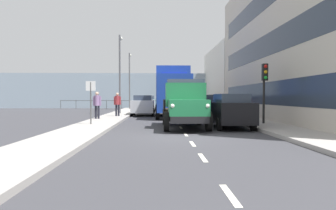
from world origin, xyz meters
name	(u,v)px	position (x,y,z in m)	size (l,w,h in m)	color
ground_plane	(174,119)	(0.00, -9.41, 0.00)	(80.00, 80.00, 0.00)	#38383D
sidewalk_left	(236,118)	(-4.51, -9.41, 0.07)	(2.19, 37.53, 0.15)	#9E9993
sidewalk_right	(112,118)	(4.51, -9.41, 0.07)	(2.19, 37.53, 0.15)	#9E9993
road_centreline_markings	(175,119)	(0.00, -9.21, 0.00)	(0.12, 34.52, 0.01)	silver
building_terrace	(324,40)	(-9.90, -7.59, 5.38)	(8.63, 21.29, 10.75)	beige
building_far_block	(247,79)	(-9.91, -25.10, 3.82)	(8.62, 13.36, 7.64)	silver
sea_horizon	(166,91)	(0.00, -31.17, 2.50)	(80.00, 0.80, 5.00)	#8C9EAD
seawall_railing	(167,102)	(0.00, -27.57, 0.92)	(28.08, 0.08, 1.20)	#4C5156
truck_vintage_green	(185,105)	(-0.18, -2.78, 1.18)	(2.17, 5.64, 2.43)	black
lorry_cargo_blue	(172,91)	(0.06, -11.53, 2.08)	(2.58, 8.20, 3.87)	#193899
car_black_kerbside_near	(230,110)	(-2.46, -2.87, 0.89)	(1.77, 3.88, 1.72)	black
car_navy_kerbside_1	(211,107)	(-2.46, -8.28, 0.90)	(1.93, 4.57, 1.72)	navy
car_grey_kerbside_2	(199,105)	(-2.46, -14.28, 0.90)	(1.83, 4.48, 1.72)	slate
car_red_kerbside_3	(192,103)	(-2.46, -20.31, 0.89)	(1.80, 3.99, 1.72)	#B21E1E
car_silver_oppositeside_0	(143,105)	(2.46, -13.44, 0.90)	(1.90, 3.98, 1.72)	#B7BABF
car_white_oppositeside_1	(146,104)	(2.46, -18.64, 0.90)	(1.96, 4.04, 1.72)	white
car_teal_oppositeside_2	(148,103)	(2.46, -24.08, 0.90)	(1.97, 4.21, 1.72)	#1E6670
pedestrian_with_bag	(97,103)	(5.17, -7.67, 1.19)	(0.53, 0.34, 1.76)	black
pedestrian_near_railing	(117,102)	(4.23, -10.51, 1.18)	(0.53, 0.34, 1.75)	black
traffic_light_near	(265,80)	(-4.54, -3.82, 2.47)	(0.28, 0.41, 3.20)	black
lamp_post_promenade	(120,67)	(4.56, -14.63, 4.23)	(0.32, 1.14, 6.90)	#59595B
lamp_post_far	(130,76)	(4.70, -24.90, 4.19)	(0.32, 1.14, 6.84)	#59595B
street_sign	(91,95)	(4.68, -3.71, 1.68)	(0.50, 0.07, 2.25)	#4C4C4C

